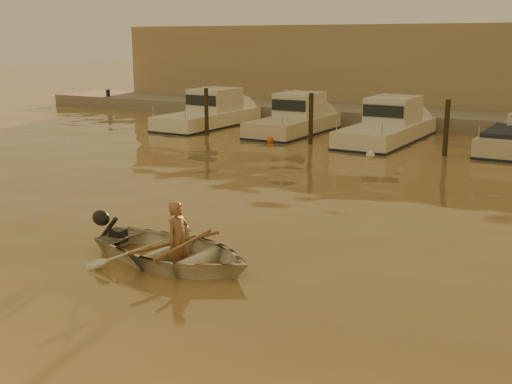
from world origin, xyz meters
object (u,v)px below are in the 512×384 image
Objects in this scene: moored_boat_0 at (208,113)px; moored_boat_2 at (387,126)px; person at (178,241)px; moored_boat_1 at (294,119)px; dinghy at (174,252)px.

moored_boat_0 and moored_boat_2 have the same top height.
moored_boat_1 is (-5.84, 16.07, 0.17)m from person.
moored_boat_2 is at bearing 0.00° from moored_boat_0.
person is at bearing -90.00° from dinghy.
person is at bearing -84.43° from moored_boat_2.
dinghy is 0.53× the size of moored_boat_1.
dinghy is 17.06m from moored_boat_1.
moored_boat_1 is at bearing 0.00° from moored_boat_0.
moored_boat_0 is at bearing 36.97° from person.
person is at bearing -57.08° from moored_boat_0.
dinghy is at bearing -84.78° from moored_boat_2.
dinghy is 0.25m from person.
person is 17.10m from moored_boat_1.
moored_boat_2 is (-1.57, 16.07, 0.17)m from person.
moored_boat_2 reaches higher than dinghy.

